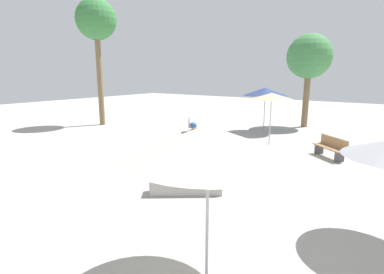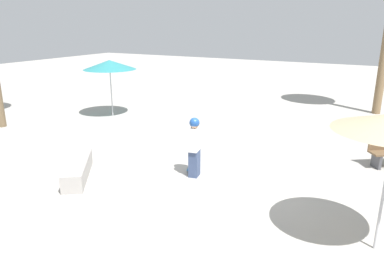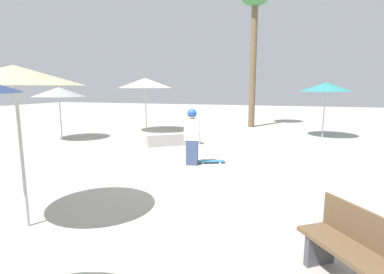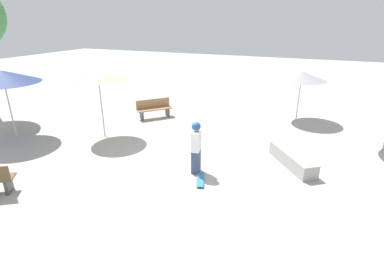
{
  "view_description": "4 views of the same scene",
  "coord_description": "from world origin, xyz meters",
  "px_view_note": "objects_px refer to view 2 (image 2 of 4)",
  "views": [
    {
      "loc": [
        -9.75,
        -6.67,
        3.36
      ],
      "look_at": [
        -1.04,
        -0.49,
        1.1
      ],
      "focal_mm": 28.0,
      "sensor_mm": 36.0,
      "label": 1
    },
    {
      "loc": [
        3.7,
        -8.32,
        3.91
      ],
      "look_at": [
        -0.63,
        -0.49,
        1.13
      ],
      "focal_mm": 35.0,
      "sensor_mm": 36.0,
      "label": 2
    },
    {
      "loc": [
        7.21,
        2.19,
        2.17
      ],
      "look_at": [
        -1.11,
        -0.43,
        0.72
      ],
      "focal_mm": 28.0,
      "sensor_mm": 36.0,
      "label": 3
    },
    {
      "loc": [
        -3.7,
        7.09,
        4.31
      ],
      "look_at": [
        -0.41,
        -0.6,
        0.98
      ],
      "focal_mm": 28.0,
      "sensor_mm": 36.0,
      "label": 4
    }
  ],
  "objects_px": {
    "skateboard": "(192,166)",
    "shade_umbrella_teal": "(110,65)",
    "skater_main": "(194,145)",
    "concrete_ledge": "(78,170)"
  },
  "relations": [
    {
      "from": "skateboard",
      "to": "shade_umbrella_teal",
      "type": "bearing_deg",
      "value": 37.88
    },
    {
      "from": "skateboard",
      "to": "skater_main",
      "type": "bearing_deg",
      "value": -166.68
    },
    {
      "from": "concrete_ledge",
      "to": "shade_umbrella_teal",
      "type": "relative_size",
      "value": 0.81
    },
    {
      "from": "skater_main",
      "to": "shade_umbrella_teal",
      "type": "distance_m",
      "value": 7.54
    },
    {
      "from": "skater_main",
      "to": "concrete_ledge",
      "type": "xyz_separation_m",
      "value": [
        -2.6,
        -1.57,
        -0.64
      ]
    },
    {
      "from": "skater_main",
      "to": "skateboard",
      "type": "xyz_separation_m",
      "value": [
        -0.32,
        0.48,
        -0.8
      ]
    },
    {
      "from": "skateboard",
      "to": "concrete_ledge",
      "type": "bearing_deg",
      "value": 111.05
    },
    {
      "from": "skater_main",
      "to": "skateboard",
      "type": "relative_size",
      "value": 1.94
    },
    {
      "from": "skateboard",
      "to": "shade_umbrella_teal",
      "type": "xyz_separation_m",
      "value": [
        -5.9,
        3.57,
        2.13
      ]
    },
    {
      "from": "concrete_ledge",
      "to": "shade_umbrella_teal",
      "type": "bearing_deg",
      "value": 122.8
    }
  ]
}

